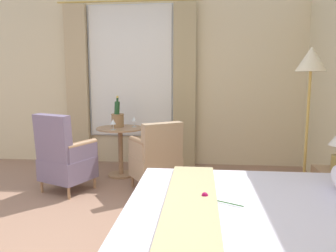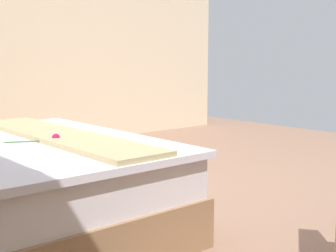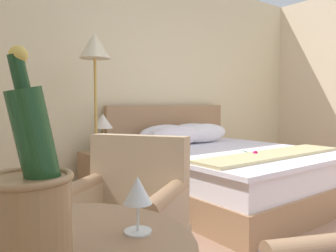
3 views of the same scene
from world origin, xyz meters
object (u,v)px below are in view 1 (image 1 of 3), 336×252
object	(u,v)px
bed	(286,242)
nightstand	(336,197)
floor_lamp_brass	(310,77)
wine_glass_near_edge	(134,119)
armchair_facing_bed	(64,158)
side_table_round	(121,145)
armchair_by_window	(157,157)
wine_glass_near_bucket	(113,122)
champagne_bucket	(118,118)

from	to	relation	value
bed	nightstand	xyz separation A→B (m)	(-1.09, 0.76, -0.06)
bed	floor_lamp_brass	world-z (taller)	floor_lamp_brass
wine_glass_near_edge	armchair_facing_bed	bearing A→B (deg)	-41.76
wine_glass_near_edge	side_table_round	bearing A→B (deg)	-66.68
wine_glass_near_edge	armchair_by_window	bearing A→B (deg)	33.56
floor_lamp_brass	armchair_by_window	distance (m)	2.05
wine_glass_near_bucket	armchair_facing_bed	xyz separation A→B (m)	(0.54, -0.50, -0.39)
wine_glass_near_bucket	bed	bearing A→B (deg)	39.08
armchair_facing_bed	nightstand	bearing A→B (deg)	78.65
nightstand	wine_glass_near_edge	xyz separation A→B (m)	(-1.45, -2.35, 0.57)
floor_lamp_brass	armchair_by_window	size ratio (longest dim) A/B	1.96
bed	champagne_bucket	world-z (taller)	champagne_bucket
nightstand	wine_glass_near_bucket	bearing A→B (deg)	-114.09
nightstand	wine_glass_near_bucket	xyz separation A→B (m)	(-1.16, -2.59, 0.57)
wine_glass_near_bucket	wine_glass_near_edge	distance (m)	0.38
nightstand	armchair_by_window	world-z (taller)	armchair_by_window
champagne_bucket	wine_glass_near_edge	xyz separation A→B (m)	(-0.02, 0.25, -0.02)
bed	side_table_round	world-z (taller)	bed
armchair_facing_bed	floor_lamp_brass	bearing A→B (deg)	81.62
nightstand	armchair_facing_bed	world-z (taller)	armchair_facing_bed
wine_glass_near_bucket	floor_lamp_brass	bearing A→B (deg)	67.72
bed	champagne_bucket	size ratio (longest dim) A/B	4.63
bed	armchair_facing_bed	distance (m)	2.89
nightstand	armchair_by_window	xyz separation A→B (m)	(-0.81, -1.92, 0.16)
floor_lamp_brass	wine_glass_near_bucket	bearing A→B (deg)	-112.28
nightstand	wine_glass_near_edge	distance (m)	2.82
champagne_bucket	armchair_by_window	xyz separation A→B (m)	(0.62, 0.67, -0.43)
floor_lamp_brass	side_table_round	size ratio (longest dim) A/B	2.43
nightstand	side_table_round	size ratio (longest dim) A/B	0.74
side_table_round	armchair_facing_bed	size ratio (longest dim) A/B	0.72
bed	side_table_round	xyz separation A→B (m)	(-2.45, -1.78, 0.14)
floor_lamp_brass	wine_glass_near_edge	world-z (taller)	floor_lamp_brass
side_table_round	armchair_facing_bed	distance (m)	0.92
floor_lamp_brass	nightstand	bearing A→B (deg)	51.98
champagne_bucket	armchair_by_window	distance (m)	1.01
champagne_bucket	wine_glass_near_bucket	world-z (taller)	champagne_bucket
side_table_round	armchair_facing_bed	world-z (taller)	armchair_facing_bed
bed	armchair_facing_bed	xyz separation A→B (m)	(-1.71, -2.32, 0.12)
side_table_round	armchair_by_window	distance (m)	0.83
side_table_round	armchair_facing_bed	bearing A→B (deg)	-36.26
nightstand	armchair_by_window	distance (m)	2.09
floor_lamp_brass	wine_glass_near_bucket	size ratio (longest dim) A/B	11.64
wine_glass_near_bucket	armchair_by_window	xyz separation A→B (m)	(0.35, 0.66, -0.40)
wine_glass_near_bucket	armchair_facing_bed	bearing A→B (deg)	-42.97
side_table_round	armchair_by_window	bearing A→B (deg)	48.03
floor_lamp_brass	champagne_bucket	distance (m)	2.70
armchair_facing_bed	bed	bearing A→B (deg)	53.68
bed	champagne_bucket	bearing A→B (deg)	-144.01
bed	armchair_by_window	xyz separation A→B (m)	(-1.90, -1.16, 0.10)
bed	armchair_by_window	bearing A→B (deg)	-148.55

